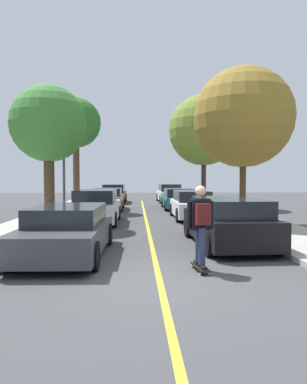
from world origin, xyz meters
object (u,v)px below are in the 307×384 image
object	(u,v)px
street_tree_left_nearest	(49,125)
skateboarder	(201,221)
parked_car_left_far	(108,199)
parked_car_left_farthest	(114,194)
skateboard	(200,267)
street_tree_left_near	(76,124)
street_tree_right_near	(204,130)
parked_car_right_near	(192,205)
parked_car_left_near	(96,207)
parked_car_left_nearest	(67,231)
parked_car_right_nearest	(227,222)
parked_car_right_farthest	(169,193)
street_tree_right_nearest	(243,117)
fire_hydrant	(259,222)
streetlamp	(64,152)
parked_car_right_far	(179,199)

from	to	relation	value
street_tree_left_nearest	skateboarder	distance (m)	9.08
parked_car_left_far	parked_car_left_farthest	size ratio (longest dim) A/B	0.88
parked_car_left_farthest	skateboard	world-z (taller)	parked_car_left_farthest
street_tree_left_near	street_tree_right_near	xyz separation A→B (m)	(7.83, 2.24, -0.04)
parked_car_right_near	skateboarder	xyz separation A→B (m)	(-1.29, -9.78, 0.40)
parked_car_left_near	parked_car_left_far	distance (m)	6.43
parked_car_left_nearest	skateboard	bearing A→B (deg)	-28.23
parked_car_right_near	street_tree_right_near	bearing A→B (deg)	74.33
parked_car_right_nearest	skateboarder	size ratio (longest dim) A/B	2.61
parked_car_right_farthest	street_tree_right_near	xyz separation A→B (m)	(1.71, -5.71, 4.32)
parked_car_left_nearest	street_tree_right_nearest	bearing A→B (deg)	41.77
parked_car_left_nearest	parked_car_right_nearest	world-z (taller)	parked_car_right_nearest
parked_car_left_near	parked_car_right_farthest	world-z (taller)	parked_car_left_near
street_tree_right_near	fire_hydrant	distance (m)	12.26
parked_car_left_nearest	streetlamp	xyz separation A→B (m)	(-1.75, 8.52, 2.60)
parked_car_left_far	parked_car_right_far	world-z (taller)	parked_car_left_far
skateboard	parked_car_right_nearest	bearing A→B (deg)	65.44
parked_car_right_near	skateboard	bearing A→B (deg)	-97.57
fire_hydrant	parked_car_left_nearest	bearing A→B (deg)	-154.66
parked_car_left_nearest	parked_car_right_farthest	size ratio (longest dim) A/B	0.96
parked_car_left_nearest	parked_car_right_far	world-z (taller)	parked_car_right_far
street_tree_left_nearest	skateboarder	world-z (taller)	street_tree_left_nearest
parked_car_left_nearest	street_tree_right_near	world-z (taller)	street_tree_right_near
streetlamp	skateboarder	xyz separation A→B (m)	(4.87, -10.23, -2.16)
parked_car_right_nearest	street_tree_left_near	xyz separation A→B (m)	(-6.12, 10.77, 4.37)
street_tree_right_nearest	fire_hydrant	distance (m)	4.77
parked_car_right_far	street_tree_left_nearest	xyz separation A→B (m)	(-6.12, -8.12, 3.43)
parked_car_right_far	street_tree_right_near	size ratio (longest dim) A/B	0.59
street_tree_right_near	fire_hydrant	world-z (taller)	street_tree_right_near
parked_car_left_farthest	parked_car_right_nearest	xyz separation A→B (m)	(4.41, -18.11, -0.01)
parked_car_right_nearest	parked_car_right_far	bearing A→B (deg)	90.01
parked_car_right_farthest	fire_hydrant	size ratio (longest dim) A/B	6.61
parked_car_left_far	parked_car_right_near	bearing A→B (deg)	-48.25
parked_car_right_farthest	skateboarder	bearing A→B (deg)	-93.42
fire_hydrant	street_tree_right_near	bearing A→B (deg)	88.93
parked_car_right_nearest	skateboard	size ratio (longest dim) A/B	5.22
street_tree_left_nearest	street_tree_right_nearest	distance (m)	7.84
street_tree_right_near	fire_hydrant	xyz separation A→B (m)	(-0.21, -11.38, -4.55)
street_tree_right_nearest	skateboard	world-z (taller)	street_tree_right_nearest
street_tree_left_nearest	fire_hydrant	bearing A→B (deg)	-18.70
parked_car_right_far	street_tree_right_near	bearing A→B (deg)	21.68
parked_car_left_near	fire_hydrant	xyz separation A→B (m)	(5.91, -3.78, -0.23)
skateboard	fire_hydrant	bearing A→B (deg)	57.97
parked_car_left_near	street_tree_left_nearest	bearing A→B (deg)	-144.95
parked_car_right_farthest	street_tree_right_nearest	size ratio (longest dim) A/B	0.73
parked_car_right_far	fire_hydrant	bearing A→B (deg)	-82.02
street_tree_left_near	fire_hydrant	size ratio (longest dim) A/B	9.18
street_tree_left_near	skateboard	xyz separation A→B (m)	(4.83, -13.61, -4.98)
parked_car_right_far	fire_hydrant	distance (m)	10.80
street_tree_left_nearest	skateboard	xyz separation A→B (m)	(4.83, -7.05, -3.99)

